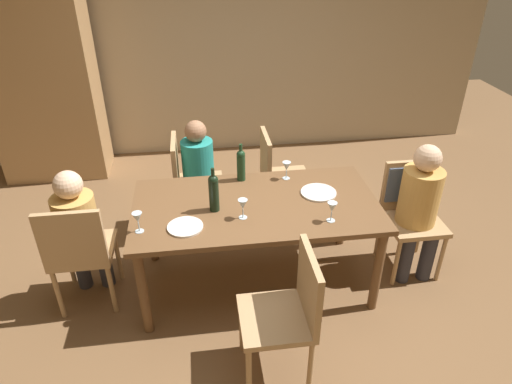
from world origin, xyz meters
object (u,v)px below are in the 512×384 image
at_px(dinner_plate_guest_left, 185,227).
at_px(chair_far_left, 189,178).
at_px(chair_right_end, 410,201).
at_px(chair_left_end, 80,249).
at_px(person_man_guest, 201,168).
at_px(wine_glass_near_right, 287,167).
at_px(wine_glass_far, 243,205).
at_px(dining_table, 256,213).
at_px(person_man_bearded, 79,227).
at_px(wine_bottle_tall_green, 214,192).
at_px(chair_near, 290,308).
at_px(person_woman_host, 420,203).
at_px(wine_glass_near_left, 332,208).
at_px(chair_far_right, 277,173).
at_px(wine_bottle_dark_red, 241,164).
at_px(dinner_plate_host, 318,193).
at_px(armoire_cabinet, 42,81).
at_px(wine_glass_centre, 138,218).

bearing_deg(dinner_plate_guest_left, chair_far_left, 88.71).
relative_size(chair_right_end, chair_left_end, 1.00).
bearing_deg(person_man_guest, wine_glass_near_right, 52.94).
bearing_deg(wine_glass_far, dining_table, 55.96).
relative_size(person_man_bearded, wine_glass_near_right, 7.49).
bearing_deg(chair_far_left, wine_bottle_tall_green, 11.76).
distance_m(chair_near, person_woman_host, 1.47).
bearing_deg(wine_glass_near_left, person_man_bearded, 169.77).
relative_size(chair_far_right, wine_glass_near_left, 6.17).
height_order(wine_bottle_tall_green, dinner_plate_guest_left, wine_bottle_tall_green).
height_order(person_man_guest, wine_glass_near_left, person_man_guest).
bearing_deg(chair_far_right, chair_far_left, -90.00).
relative_size(wine_glass_near_left, wine_glass_far, 1.00).
distance_m(chair_near, wine_glass_far, 0.79).
height_order(person_woman_host, wine_glass_near_left, person_woman_host).
relative_size(wine_bottle_dark_red, dinner_plate_host, 1.14).
relative_size(wine_bottle_tall_green, wine_glass_far, 2.28).
relative_size(chair_left_end, wine_glass_far, 6.17).
xyz_separation_m(person_woman_host, person_man_guest, (-1.68, 0.89, -0.03)).
height_order(wine_glass_near_right, dinner_plate_host, wine_glass_near_right).
relative_size(wine_glass_far, dinner_plate_host, 0.54).
bearing_deg(person_man_guest, wine_bottle_dark_red, 33.29).
relative_size(dining_table, wine_glass_near_right, 12.23).
relative_size(person_man_bearded, wine_bottle_tall_green, 3.29).
distance_m(chair_left_end, wine_bottle_tall_green, 1.05).
distance_m(chair_near, wine_bottle_tall_green, 0.98).
bearing_deg(chair_right_end, wine_glass_near_right, -12.70).
distance_m(dining_table, chair_far_right, 0.93).
xyz_separation_m(wine_bottle_dark_red, wine_glass_near_right, (0.36, -0.03, -0.03)).
distance_m(chair_left_end, wine_bottle_dark_red, 1.36).
bearing_deg(wine_glass_near_right, wine_glass_far, -128.45).
xyz_separation_m(chair_right_end, wine_glass_near_left, (-0.80, -0.42, 0.27)).
height_order(dinner_plate_host, dinner_plate_guest_left, same).
distance_m(armoire_cabinet, person_man_bearded, 2.36).
bearing_deg(wine_glass_centre, person_man_guest, 68.14).
distance_m(armoire_cabinet, dinner_plate_host, 3.32).
relative_size(chair_left_end, chair_near, 1.00).
distance_m(chair_far_right, wine_glass_near_left, 1.21).
relative_size(person_woman_host, wine_bottle_tall_green, 3.38).
bearing_deg(chair_far_right, dinner_plate_guest_left, -37.47).
distance_m(dining_table, person_man_guest, 0.95).
relative_size(wine_bottle_tall_green, dinner_plate_host, 1.24).
relative_size(wine_bottle_tall_green, wine_glass_near_right, 2.28).
xyz_separation_m(chair_far_right, chair_near, (-0.24, -1.72, 0.00)).
distance_m(wine_bottle_tall_green, wine_glass_centre, 0.56).
bearing_deg(person_man_guest, person_man_bearded, -47.30).
relative_size(chair_left_end, wine_glass_centre, 6.17).
xyz_separation_m(chair_far_right, wine_bottle_dark_red, (-0.39, -0.48, 0.36)).
relative_size(chair_near, wine_bottle_dark_red, 2.93).
relative_size(chair_far_right, wine_glass_far, 6.17).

